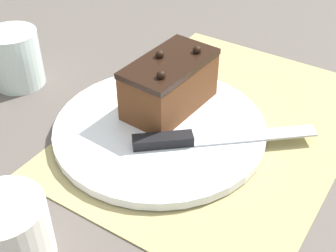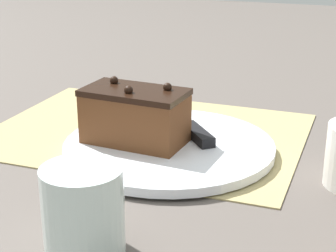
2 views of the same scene
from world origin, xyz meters
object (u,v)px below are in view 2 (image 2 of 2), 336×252
(serving_knife, at_px, (187,126))
(drinking_glass, at_px, (83,212))
(chocolate_cake, at_px, (135,116))
(cake_plate, at_px, (169,147))

(serving_knife, relative_size, drinking_glass, 2.24)
(chocolate_cake, xyz_separation_m, drinking_glass, (0.05, -0.25, -0.01))
(serving_knife, distance_m, drinking_glass, 0.32)
(cake_plate, height_order, serving_knife, serving_knife)
(chocolate_cake, relative_size, serving_knife, 0.72)
(drinking_glass, bearing_deg, chocolate_cake, 102.48)
(serving_knife, height_order, drinking_glass, drinking_glass)
(serving_knife, bearing_deg, chocolate_cake, -166.28)
(chocolate_cake, relative_size, drinking_glass, 1.61)
(chocolate_cake, height_order, drinking_glass, chocolate_cake)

